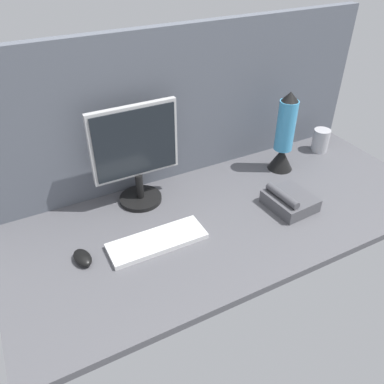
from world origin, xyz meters
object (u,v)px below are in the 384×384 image
(lava_lamp, at_px, (284,138))
(desk_phone, at_px, (289,201))
(monitor, at_px, (136,153))
(keyboard, at_px, (157,241))
(mouse, at_px, (82,257))
(mug_steel, at_px, (321,140))

(lava_lamp, xyz_separation_m, desk_phone, (-0.16, -0.26, -0.13))
(monitor, relative_size, keyboard, 1.16)
(mouse, bearing_deg, mug_steel, -0.42)
(monitor, distance_m, mouse, 0.46)
(mouse, relative_size, lava_lamp, 0.25)
(lava_lamp, bearing_deg, keyboard, -163.95)
(keyboard, bearing_deg, lava_lamp, 16.48)
(monitor, height_order, keyboard, monitor)
(keyboard, relative_size, desk_phone, 1.84)
(monitor, bearing_deg, mouse, -141.73)
(keyboard, distance_m, mouse, 0.27)
(monitor, bearing_deg, lava_lamp, -6.17)
(mouse, xyz_separation_m, desk_phone, (0.85, -0.09, 0.01))
(mouse, height_order, desk_phone, desk_phone)
(monitor, height_order, desk_phone, monitor)
(desk_phone, bearing_deg, lava_lamp, 58.71)
(lava_lamp, bearing_deg, desk_phone, -121.29)
(mouse, relative_size, desk_phone, 0.48)
(keyboard, bearing_deg, monitor, 81.59)
(keyboard, distance_m, mug_steel, 1.06)
(keyboard, xyz_separation_m, mouse, (-0.27, 0.04, 0.01))
(keyboard, xyz_separation_m, desk_phone, (0.58, -0.05, 0.02))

